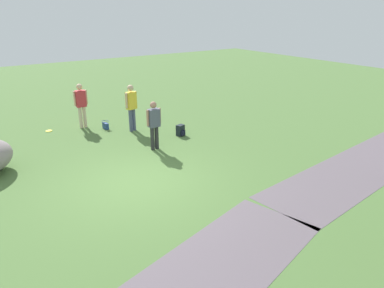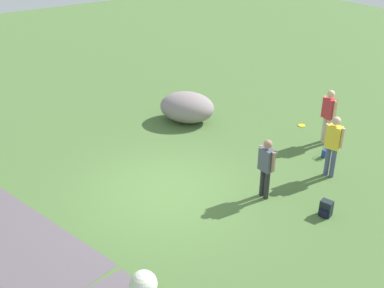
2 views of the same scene
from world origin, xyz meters
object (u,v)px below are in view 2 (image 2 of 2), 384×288
at_px(passerby_on_path, 333,142).
at_px(frisbee_on_grass, 302,125).
at_px(spare_backpack_on_lawn, 326,209).
at_px(handbag_on_grass, 327,152).
at_px(lawn_boulder, 187,107).
at_px(man_near_boulder, 266,165).
at_px(backpack_by_boulder, 177,105).
at_px(woman_with_handbag, 328,113).

bearing_deg(passerby_on_path, frisbee_on_grass, -33.02).
relative_size(passerby_on_path, spare_backpack_on_lawn, 4.37).
height_order(handbag_on_grass, spare_backpack_on_lawn, spare_backpack_on_lawn).
xyz_separation_m(lawn_boulder, spare_backpack_on_lawn, (-6.36, 0.30, -0.30)).
bearing_deg(lawn_boulder, handbag_on_grass, -155.87).
bearing_deg(handbag_on_grass, man_near_boulder, 100.59).
bearing_deg(frisbee_on_grass, backpack_by_boulder, 37.84).
bearing_deg(man_near_boulder, spare_backpack_on_lawn, -154.92).
height_order(woman_with_handbag, handbag_on_grass, woman_with_handbag).
bearing_deg(spare_backpack_on_lawn, passerby_on_path, -50.86).
height_order(woman_with_handbag, man_near_boulder, woman_with_handbag).
bearing_deg(man_near_boulder, backpack_by_boulder, -11.37).
relative_size(man_near_boulder, handbag_on_grass, 4.88).
bearing_deg(woman_with_handbag, passerby_on_path, 134.74).
xyz_separation_m(woman_with_handbag, man_near_boulder, (-1.19, 3.58, -0.07)).
height_order(man_near_boulder, handbag_on_grass, man_near_boulder).
bearing_deg(handbag_on_grass, backpack_by_boulder, 18.05).
distance_m(handbag_on_grass, frisbee_on_grass, 2.12).
distance_m(passerby_on_path, frisbee_on_grass, 3.33).
height_order(passerby_on_path, handbag_on_grass, passerby_on_path).
xyz_separation_m(passerby_on_path, backpack_by_boulder, (6.13, 0.96, -0.83)).
height_order(backpack_by_boulder, spare_backpack_on_lawn, same).
distance_m(passerby_on_path, spare_backpack_on_lawn, 2.08).
distance_m(backpack_by_boulder, frisbee_on_grass, 4.39).
relative_size(backpack_by_boulder, frisbee_on_grass, 1.65).
distance_m(man_near_boulder, passerby_on_path, 2.17).
bearing_deg(backpack_by_boulder, man_near_boulder, 168.63).
distance_m(lawn_boulder, backpack_by_boulder, 1.05).
distance_m(lawn_boulder, passerby_on_path, 5.31).
bearing_deg(lawn_boulder, man_near_boulder, 168.85).
bearing_deg(backpack_by_boulder, lawn_boulder, 167.52).
relative_size(woman_with_handbag, frisbee_on_grass, 7.07).
height_order(backpack_by_boulder, frisbee_on_grass, backpack_by_boulder).
bearing_deg(backpack_by_boulder, frisbee_on_grass, -142.16).
xyz_separation_m(lawn_boulder, man_near_boulder, (-4.93, 0.97, 0.43)).
xyz_separation_m(woman_with_handbag, handbag_on_grass, (-0.65, 0.65, -0.85)).
distance_m(woman_with_handbag, spare_backpack_on_lawn, 4.00).
bearing_deg(handbag_on_grass, lawn_boulder, 24.13).
bearing_deg(frisbee_on_grass, passerby_on_path, 146.98).
relative_size(lawn_boulder, spare_backpack_on_lawn, 5.86).
xyz_separation_m(backpack_by_boulder, frisbee_on_grass, (-3.47, -2.69, -0.18)).
distance_m(lawn_boulder, spare_backpack_on_lawn, 6.37).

